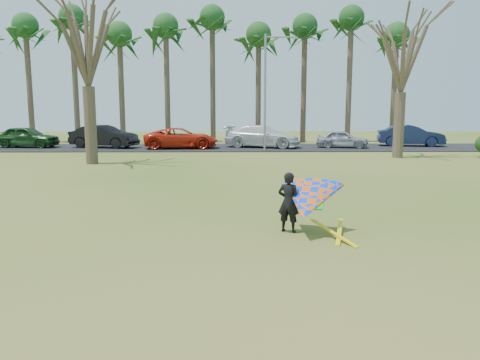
{
  "coord_description": "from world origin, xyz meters",
  "views": [
    {
      "loc": [
        -0.17,
        -10.77,
        3.09
      ],
      "look_at": [
        0.0,
        2.0,
        1.1
      ],
      "focal_mm": 35.0,
      "sensor_mm": 36.0,
      "label": 1
    }
  ],
  "objects_px": {
    "bare_tree_left": "(86,34)",
    "car_4": "(342,139)",
    "bare_tree_right": "(403,49)",
    "streetlight": "(267,87)",
    "car_3": "(262,136)",
    "kite_flyer": "(307,201)",
    "car_1": "(104,136)",
    "car_2": "(181,138)",
    "car_5": "(411,135)",
    "car_0": "(27,137)"
  },
  "relations": [
    {
      "from": "bare_tree_right",
      "to": "car_5",
      "type": "relative_size",
      "value": 1.83
    },
    {
      "from": "car_2",
      "to": "car_4",
      "type": "bearing_deg",
      "value": -92.99
    },
    {
      "from": "bare_tree_left",
      "to": "car_4",
      "type": "relative_size",
      "value": 2.51
    },
    {
      "from": "bare_tree_right",
      "to": "car_1",
      "type": "relative_size",
      "value": 1.8
    },
    {
      "from": "car_3",
      "to": "car_4",
      "type": "xyz_separation_m",
      "value": [
        6.01,
        -0.37,
        -0.18
      ]
    },
    {
      "from": "car_0",
      "to": "car_5",
      "type": "xyz_separation_m",
      "value": [
        29.69,
        0.92,
        0.02
      ]
    },
    {
      "from": "streetlight",
      "to": "kite_flyer",
      "type": "relative_size",
      "value": 3.35
    },
    {
      "from": "bare_tree_left",
      "to": "car_5",
      "type": "height_order",
      "value": "bare_tree_left"
    },
    {
      "from": "streetlight",
      "to": "car_4",
      "type": "relative_size",
      "value": 2.07
    },
    {
      "from": "bare_tree_left",
      "to": "streetlight",
      "type": "xyz_separation_m",
      "value": [
        10.16,
        7.0,
        -2.45
      ]
    },
    {
      "from": "car_2",
      "to": "bare_tree_left",
      "type": "bearing_deg",
      "value": 151.86
    },
    {
      "from": "car_1",
      "to": "car_5",
      "type": "relative_size",
      "value": 1.02
    },
    {
      "from": "car_3",
      "to": "streetlight",
      "type": "bearing_deg",
      "value": -158.89
    },
    {
      "from": "streetlight",
      "to": "car_3",
      "type": "bearing_deg",
      "value": 92.9
    },
    {
      "from": "bare_tree_right",
      "to": "car_0",
      "type": "xyz_separation_m",
      "value": [
        -25.91,
        7.03,
        -5.7
      ]
    },
    {
      "from": "streetlight",
      "to": "car_5",
      "type": "height_order",
      "value": "streetlight"
    },
    {
      "from": "bare_tree_left",
      "to": "streetlight",
      "type": "height_order",
      "value": "bare_tree_left"
    },
    {
      "from": "car_0",
      "to": "car_5",
      "type": "height_order",
      "value": "car_5"
    },
    {
      "from": "bare_tree_left",
      "to": "car_0",
      "type": "bearing_deg",
      "value": 128.24
    },
    {
      "from": "bare_tree_left",
      "to": "car_3",
      "type": "height_order",
      "value": "bare_tree_left"
    },
    {
      "from": "car_3",
      "to": "kite_flyer",
      "type": "xyz_separation_m",
      "value": [
        -0.41,
        -24.49,
        -0.06
      ]
    },
    {
      "from": "bare_tree_left",
      "to": "bare_tree_right",
      "type": "xyz_separation_m",
      "value": [
        18.0,
        3.0,
        -0.35
      ]
    },
    {
      "from": "bare_tree_right",
      "to": "streetlight",
      "type": "height_order",
      "value": "bare_tree_right"
    },
    {
      "from": "car_2",
      "to": "streetlight",
      "type": "bearing_deg",
      "value": -113.32
    },
    {
      "from": "bare_tree_left",
      "to": "car_1",
      "type": "height_order",
      "value": "bare_tree_left"
    },
    {
      "from": "car_1",
      "to": "car_2",
      "type": "xyz_separation_m",
      "value": [
        5.89,
        -0.68,
        -0.09
      ]
    },
    {
      "from": "bare_tree_right",
      "to": "car_4",
      "type": "height_order",
      "value": "bare_tree_right"
    },
    {
      "from": "streetlight",
      "to": "car_4",
      "type": "xyz_separation_m",
      "value": [
        5.87,
        2.49,
        -3.75
      ]
    },
    {
      "from": "car_1",
      "to": "car_2",
      "type": "bearing_deg",
      "value": -80.74
    },
    {
      "from": "bare_tree_left",
      "to": "car_2",
      "type": "height_order",
      "value": "bare_tree_left"
    },
    {
      "from": "car_0",
      "to": "car_2",
      "type": "distance_m",
      "value": 11.85
    },
    {
      "from": "car_5",
      "to": "car_0",
      "type": "bearing_deg",
      "value": 103.38
    },
    {
      "from": "bare_tree_left",
      "to": "kite_flyer",
      "type": "relative_size",
      "value": 4.06
    },
    {
      "from": "kite_flyer",
      "to": "bare_tree_right",
      "type": "bearing_deg",
      "value": 64.54
    },
    {
      "from": "bare_tree_left",
      "to": "car_2",
      "type": "relative_size",
      "value": 1.78
    },
    {
      "from": "streetlight",
      "to": "car_5",
      "type": "relative_size",
      "value": 1.59
    },
    {
      "from": "car_1",
      "to": "car_4",
      "type": "height_order",
      "value": "car_1"
    },
    {
      "from": "streetlight",
      "to": "kite_flyer",
      "type": "distance_m",
      "value": 21.94
    },
    {
      "from": "bare_tree_left",
      "to": "car_1",
      "type": "relative_size",
      "value": 1.9
    },
    {
      "from": "car_0",
      "to": "car_2",
      "type": "height_order",
      "value": "car_0"
    },
    {
      "from": "car_4",
      "to": "car_5",
      "type": "height_order",
      "value": "car_5"
    },
    {
      "from": "streetlight",
      "to": "car_2",
      "type": "distance_m",
      "value": 7.53
    },
    {
      "from": "car_0",
      "to": "car_3",
      "type": "distance_m",
      "value": 17.92
    },
    {
      "from": "bare_tree_left",
      "to": "kite_flyer",
      "type": "distance_m",
      "value": 18.53
    },
    {
      "from": "car_0",
      "to": "car_2",
      "type": "bearing_deg",
      "value": -88.98
    },
    {
      "from": "kite_flyer",
      "to": "car_4",
      "type": "bearing_deg",
      "value": 75.1
    },
    {
      "from": "car_3",
      "to": "car_5",
      "type": "xyz_separation_m",
      "value": [
        11.77,
        1.09,
        -0.01
      ]
    },
    {
      "from": "car_1",
      "to": "car_3",
      "type": "relative_size",
      "value": 0.88
    },
    {
      "from": "car_1",
      "to": "car_3",
      "type": "bearing_deg",
      "value": -73.74
    },
    {
      "from": "bare_tree_right",
      "to": "streetlight",
      "type": "relative_size",
      "value": 1.15
    }
  ]
}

